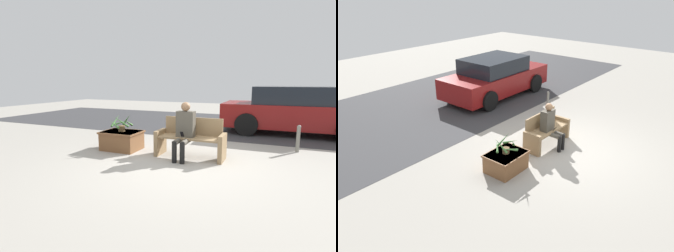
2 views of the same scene
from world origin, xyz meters
The scene contains 8 objects.
ground_plane centered at (0.00, 0.00, 0.00)m, with size 30.00×30.00×0.00m, color #9E998E.
road_surface centered at (0.00, 5.49, 0.00)m, with size 20.00×6.00×0.01m, color #38383A.
bench centered at (-0.07, 0.65, 0.40)m, with size 1.51×0.52×0.86m.
person_seated centered at (-0.15, 0.46, 0.67)m, with size 0.38×0.61×1.22m.
planter_box centered at (-1.81, 0.60, 0.25)m, with size 0.93×0.73×0.45m.
potted_plant centered at (-1.82, 0.60, 0.63)m, with size 0.56×0.60×0.43m.
parked_car centered at (2.10, 4.37, 0.74)m, with size 4.34×1.98×1.50m.
bollard_post centered at (2.13, 2.01, 0.34)m, with size 0.09×0.09×0.65m.
Camera 1 is at (1.67, -4.71, 1.65)m, focal length 28.00 mm.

